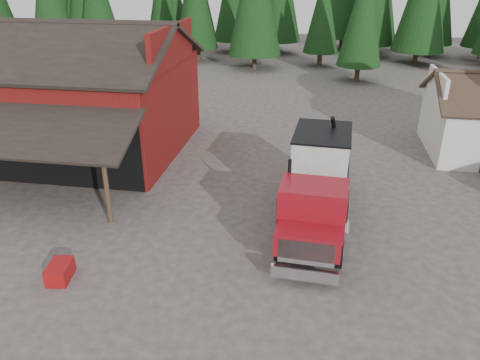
# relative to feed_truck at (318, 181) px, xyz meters

# --- Properties ---
(ground) EXTENTS (120.00, 120.00, 0.00)m
(ground) POSITION_rel_feed_truck_xyz_m (-2.82, -3.52, -1.88)
(ground) COLOR #423934
(ground) RESTS_ON ground
(red_barn) EXTENTS (12.80, 13.63, 7.18)m
(red_barn) POSITION_rel_feed_truck_xyz_m (-13.82, 6.38, 0.81)
(red_barn) COLOR maroon
(red_barn) RESTS_ON ground
(conifer_backdrop) EXTENTS (76.00, 16.00, 16.00)m
(conifer_backdrop) POSITION_rel_feed_truck_xyz_m (-2.82, 38.48, -1.88)
(conifer_backdrop) COLOR black
(conifer_backdrop) RESTS_ON ground
(near_pine_a) EXTENTS (4.40, 4.40, 11.40)m
(near_pine_a) POSITION_rel_feed_truck_xyz_m (-24.82, 24.48, 4.51)
(near_pine_a) COLOR #382619
(near_pine_a) RESTS_ON ground
(near_pine_b) EXTENTS (3.96, 3.96, 10.40)m
(near_pine_b) POSITION_rel_feed_truck_xyz_m (3.18, 26.48, 4.01)
(near_pine_b) COLOR #382619
(near_pine_b) RESTS_ON ground
(feed_truck) EXTENTS (2.89, 9.04, 4.03)m
(feed_truck) POSITION_rel_feed_truck_xyz_m (0.00, 0.00, 0.00)
(feed_truck) COLOR black
(feed_truck) RESTS_ON ground
(equip_box) EXTENTS (0.86, 1.19, 0.60)m
(equip_box) POSITION_rel_feed_truck_xyz_m (-8.52, -5.36, -1.58)
(equip_box) COLOR maroon
(equip_box) RESTS_ON ground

